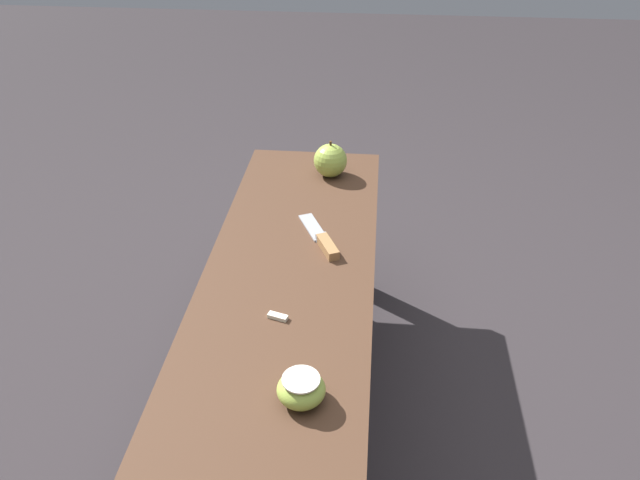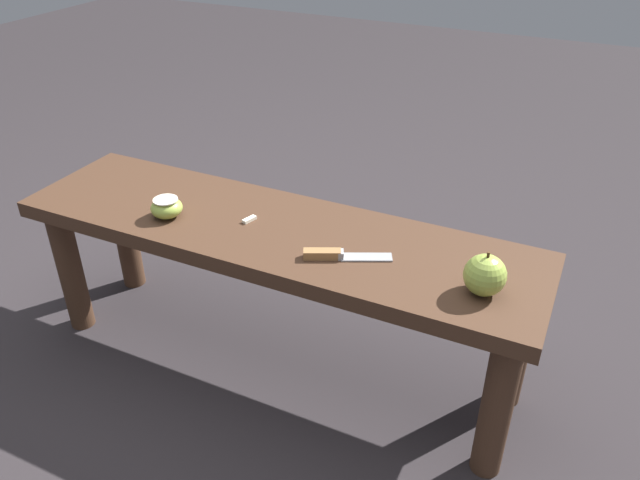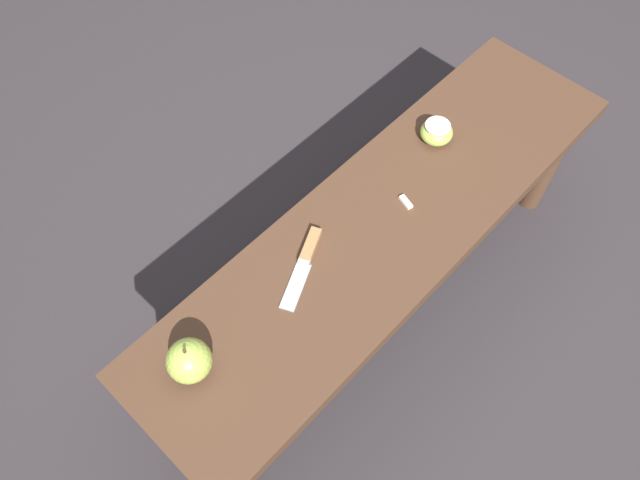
{
  "view_description": "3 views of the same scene",
  "coord_description": "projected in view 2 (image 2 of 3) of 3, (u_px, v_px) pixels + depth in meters",
  "views": [
    {
      "loc": [
        0.94,
        0.16,
        1.17
      ],
      "look_at": [
        -0.15,
        0.06,
        0.45
      ],
      "focal_mm": 35.0,
      "sensor_mm": 36.0,
      "label": 1
    },
    {
      "loc": [
        -0.66,
        1.11,
        1.17
      ],
      "look_at": [
        -0.15,
        0.06,
        0.45
      ],
      "focal_mm": 35.0,
      "sensor_mm": 36.0,
      "label": 2
    },
    {
      "loc": [
        -0.65,
        -0.41,
        1.56
      ],
      "look_at": [
        -0.15,
        0.06,
        0.45
      ],
      "focal_mm": 35.0,
      "sensor_mm": 36.0,
      "label": 3
    }
  ],
  "objects": [
    {
      "name": "apple_slice_near_knife",
      "position": [
        249.0,
        220.0,
        1.51
      ],
      "size": [
        0.02,
        0.04,
        0.01
      ],
      "color": "white",
      "rests_on": "wooden_bench"
    },
    {
      "name": "apple_whole",
      "position": [
        485.0,
        275.0,
        1.24
      ],
      "size": [
        0.09,
        0.09,
        0.1
      ],
      "color": "#9EB747",
      "rests_on": "wooden_bench"
    },
    {
      "name": "ground_plane",
      "position": [
        279.0,
        358.0,
        1.71
      ],
      "size": [
        8.0,
        8.0,
        0.0
      ],
      "primitive_type": "plane",
      "color": "#2D282B"
    },
    {
      "name": "wooden_bench",
      "position": [
        274.0,
        253.0,
        1.53
      ],
      "size": [
        1.3,
        0.35,
        0.42
      ],
      "color": "#472D1E",
      "rests_on": "ground_plane"
    },
    {
      "name": "knife",
      "position": [
        335.0,
        255.0,
        1.37
      ],
      "size": [
        0.19,
        0.11,
        0.02
      ],
      "rotation": [
        0.0,
        0.0,
        -2.7
      ],
      "color": "#9EA0A5",
      "rests_on": "wooden_bench"
    },
    {
      "name": "apple_cut",
      "position": [
        167.0,
        208.0,
        1.52
      ],
      "size": [
        0.08,
        0.08,
        0.05
      ],
      "color": "#9EB747",
      "rests_on": "wooden_bench"
    }
  ]
}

